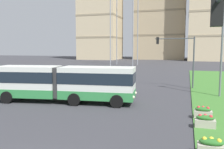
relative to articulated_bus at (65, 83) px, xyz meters
name	(u,v)px	position (x,y,z in m)	size (l,w,h in m)	color
articulated_bus	(65,83)	(0.00, 0.00, 0.00)	(12.05, 4.18, 3.00)	silver
car_grey_wagon	(96,76)	(-2.21, 13.03, -0.90)	(4.57, 2.39, 1.58)	slate
flower_planter_1	(211,146)	(10.84, -7.42, -1.23)	(1.10, 0.56, 0.74)	#B7AD9E
flower_planter_2	(205,121)	(10.84, -3.71, -1.23)	(1.10, 0.56, 0.74)	#B7AD9E
flower_planter_3	(203,112)	(10.84, -1.71, -1.23)	(1.10, 0.56, 0.74)	#B7AD9E
traffic_light_far_right	(180,53)	(8.97, 10.29, 2.39)	(4.37, 0.28, 5.81)	#474C51
streetlight_median	(222,42)	(12.74, 6.17, 3.47)	(0.70, 0.28, 9.35)	slate
apartment_tower_west	(100,7)	(-26.17, 79.98, 20.48)	(16.06, 15.13, 44.23)	beige
apartment_tower_westcentre	(161,2)	(-1.93, 89.23, 22.79)	(21.04, 15.80, 48.85)	tan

